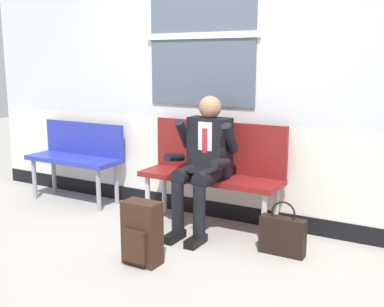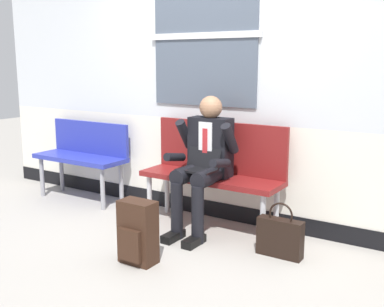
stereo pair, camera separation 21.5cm
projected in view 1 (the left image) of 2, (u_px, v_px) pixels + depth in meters
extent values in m
plane|color=#9E9991|center=(178.00, 234.00, 4.33)|extent=(18.00, 18.00, 0.00)
cube|color=silver|center=(213.00, 18.00, 4.52)|extent=(5.93, 0.12, 1.97)
cube|color=silver|center=(212.00, 160.00, 4.79)|extent=(5.93, 0.12, 0.82)
cube|color=black|center=(212.00, 207.00, 4.89)|extent=(5.93, 0.14, 0.17)
cube|color=#4C5666|center=(201.00, 36.00, 4.54)|extent=(1.15, 0.02, 1.35)
cube|color=silver|center=(201.00, 36.00, 4.53)|extent=(1.23, 0.03, 0.06)
cube|color=maroon|center=(210.00, 178.00, 4.43)|extent=(1.38, 0.42, 0.05)
cube|color=maroon|center=(218.00, 147.00, 4.53)|extent=(1.38, 0.04, 0.49)
cylinder|color=#B7B7BC|center=(148.00, 199.00, 4.65)|extent=(0.05, 0.05, 0.46)
cylinder|color=#B7B7BC|center=(164.00, 191.00, 4.91)|extent=(0.05, 0.05, 0.46)
cylinder|color=#B7B7BC|center=(264.00, 219.00, 4.06)|extent=(0.05, 0.05, 0.46)
cylinder|color=#B7B7BC|center=(276.00, 210.00, 4.31)|extent=(0.05, 0.05, 0.46)
cube|color=#28339E|center=(74.00, 159.00, 5.28)|extent=(1.13, 0.42, 0.05)
cube|color=#28339E|center=(84.00, 138.00, 5.39)|extent=(1.13, 0.04, 0.37)
cylinder|color=gray|center=(34.00, 179.00, 5.43)|extent=(0.05, 0.05, 0.46)
cylinder|color=gray|center=(54.00, 174.00, 5.69)|extent=(0.05, 0.05, 0.46)
cylinder|color=gray|center=(99.00, 190.00, 4.96)|extent=(0.05, 0.05, 0.46)
cylinder|color=gray|center=(117.00, 184.00, 5.22)|extent=(0.05, 0.05, 0.46)
cylinder|color=black|center=(188.00, 174.00, 4.30)|extent=(0.15, 0.40, 0.15)
cylinder|color=black|center=(178.00, 211.00, 4.19)|extent=(0.11, 0.11, 0.51)
cube|color=black|center=(174.00, 237.00, 4.18)|extent=(0.10, 0.26, 0.07)
cylinder|color=black|center=(210.00, 177.00, 4.19)|extent=(0.15, 0.40, 0.15)
cylinder|color=black|center=(199.00, 215.00, 4.08)|extent=(0.11, 0.11, 0.51)
cube|color=black|center=(196.00, 241.00, 4.08)|extent=(0.10, 0.26, 0.07)
cube|color=black|center=(210.00, 147.00, 4.38)|extent=(0.40, 0.18, 0.55)
cube|color=silver|center=(205.00, 143.00, 4.29)|extent=(0.14, 0.01, 0.38)
cube|color=#B22328|center=(205.00, 146.00, 4.29)|extent=(0.05, 0.01, 0.33)
sphere|color=#9E7051|center=(210.00, 107.00, 4.30)|extent=(0.21, 0.21, 0.21)
cylinder|color=black|center=(184.00, 134.00, 4.41)|extent=(0.09, 0.25, 0.30)
cylinder|color=black|center=(174.00, 157.00, 4.30)|extent=(0.08, 0.27, 0.12)
cylinder|color=black|center=(230.00, 138.00, 4.18)|extent=(0.09, 0.25, 0.30)
cylinder|color=black|center=(221.00, 163.00, 4.07)|extent=(0.08, 0.27, 0.12)
cube|color=black|center=(197.00, 170.00, 4.21)|extent=(0.34, 0.22, 0.02)
cube|color=black|center=(204.00, 156.00, 4.29)|extent=(0.34, 0.08, 0.21)
cube|color=#331E14|center=(142.00, 233.00, 3.67)|extent=(0.29, 0.17, 0.51)
cube|color=#331E14|center=(134.00, 247.00, 3.59)|extent=(0.21, 0.04, 0.25)
cube|color=black|center=(282.00, 236.00, 3.86)|extent=(0.38, 0.11, 0.32)
torus|color=black|center=(283.00, 213.00, 3.82)|extent=(0.20, 0.02, 0.20)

